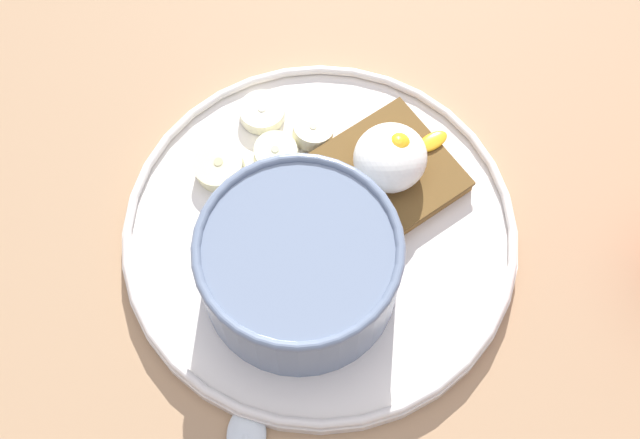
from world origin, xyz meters
TOP-DOWN VIEW (x-y plane):
  - ground_plane at (0.00, 0.00)cm, footprint 120.00×120.00cm
  - plate at (0.00, 0.00)cm, footprint 25.95×25.95cm
  - oatmeal_bowl at (3.63, 0.89)cm, footprint 12.53×12.53cm
  - toast_slice at (-5.86, 1.55)cm, footprint 10.60×10.60cm
  - poached_egg at (-5.95, 1.58)cm, footprint 7.15×4.75cm
  - banana_slice_front at (-2.94, -5.56)cm, footprint 3.11×3.19cm
  - banana_slice_left at (-5.20, -8.25)cm, footprint 3.68×3.66cm
  - banana_slice_back at (-5.83, -4.44)cm, footprint 3.32×3.21cm
  - banana_slice_right at (-0.46, -8.08)cm, footprint 4.20×4.10cm

SIDE VIEW (x-z plane):
  - ground_plane at x=0.00cm, z-range 0.00..2.00cm
  - plate at x=0.00cm, z-range 2.00..3.60cm
  - banana_slice_left at x=-5.20cm, z-range 2.97..4.04cm
  - banana_slice_back at x=-5.83cm, z-range 2.91..4.38cm
  - toast_slice at x=-5.86cm, z-range 3.08..4.24cm
  - banana_slice_front at x=-2.94cm, z-range 2.94..4.38cm
  - banana_slice_right at x=-0.46cm, z-range 2.91..4.62cm
  - poached_egg at x=-5.95cm, z-range 4.13..7.63cm
  - oatmeal_bowl at x=3.63cm, z-range 3.06..9.01cm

